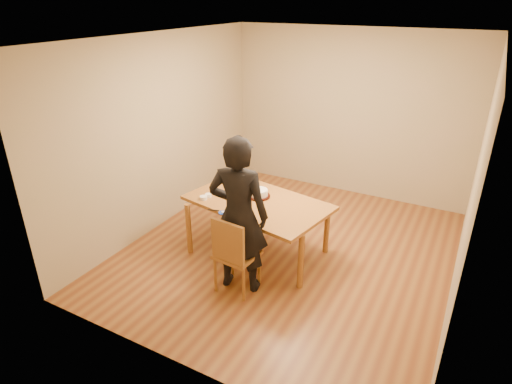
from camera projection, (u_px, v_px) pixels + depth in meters
The scene contains 16 objects.
room_shell at pixel (304, 148), 5.45m from camera, with size 4.00×4.50×2.70m.
dining_table at pixel (258, 203), 5.41m from camera, with size 1.75×1.04×0.04m, color brown.
dining_chair at pixel (237, 254), 4.84m from camera, with size 0.43×0.43×0.04m, color brown.
cake_plate at pixel (259, 196), 5.51m from camera, with size 0.29×0.29×0.02m, color red.
cake at pixel (259, 193), 5.49m from camera, with size 0.23×0.23×0.07m, color white.
frosting_dome at pixel (259, 189), 5.47m from camera, with size 0.22×0.22×0.03m, color white.
frosting_tub at pixel (241, 212), 5.05m from camera, with size 0.08×0.08×0.07m, color white.
frosting_lid at pixel (223, 213), 5.11m from camera, with size 0.10×0.10×0.01m, color #1A38AA.
frosting_dollop at pixel (223, 212), 5.10m from camera, with size 0.04×0.04×0.02m, color white.
ramekin_green at pixel (208, 195), 5.51m from camera, with size 0.09×0.09×0.04m, color white.
ramekin_yellow at pixel (222, 193), 5.57m from camera, with size 0.09×0.09×0.04m, color white.
ramekin_multi at pixel (203, 198), 5.44m from camera, with size 0.09×0.09×0.04m, color white.
candy_box_pink at pixel (234, 186), 5.80m from camera, with size 0.14×0.07×0.02m, color #C62E7B.
candy_box_green at pixel (234, 184), 5.80m from camera, with size 0.13×0.07×0.02m, color green.
spatula at pixel (213, 210), 5.17m from camera, with size 0.14×0.01×0.01m, color black.
person at pixel (239, 216), 4.68m from camera, with size 0.67×0.44×1.84m, color black.
Camera 1 is at (1.93, -4.51, 3.13)m, focal length 30.00 mm.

